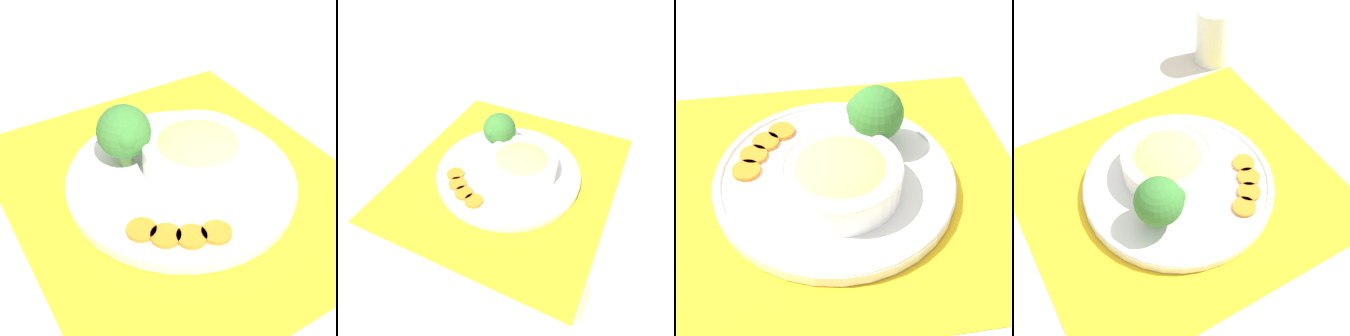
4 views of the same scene
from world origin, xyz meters
TOP-DOWN VIEW (x-y plane):
  - ground_plane at (0.00, 0.00)m, footprint 4.00×4.00m
  - placemat at (0.00, 0.00)m, footprint 0.56×0.52m
  - plate at (0.00, 0.00)m, footprint 0.32×0.32m
  - bowl at (0.00, -0.03)m, footprint 0.16×0.16m
  - broccoli_floret at (0.07, 0.05)m, footprint 0.08×0.08m
  - carrot_slice_near at (-0.05, 0.11)m, footprint 0.04×0.04m
  - carrot_slice_middle at (-0.08, 0.09)m, footprint 0.04×0.04m
  - carrot_slice_far at (-0.10, 0.06)m, footprint 0.04×0.04m
  - carrot_slice_extra at (-0.11, 0.04)m, footprint 0.04×0.04m
  - water_glass at (-0.27, -0.24)m, footprint 0.08×0.08m

SIDE VIEW (x-z plane):
  - ground_plane at x=0.00m, z-range 0.00..0.00m
  - placemat at x=0.00m, z-range 0.00..0.00m
  - plate at x=0.00m, z-range 0.00..0.03m
  - carrot_slice_near at x=-0.05m, z-range 0.02..0.03m
  - carrot_slice_middle at x=-0.08m, z-range 0.02..0.03m
  - carrot_slice_far at x=-0.10m, z-range 0.02..0.03m
  - carrot_slice_extra at x=-0.11m, z-range 0.02..0.03m
  - bowl at x=0.00m, z-range 0.02..0.08m
  - water_glass at x=-0.27m, z-range -0.01..0.12m
  - broccoli_floret at x=0.07m, z-range 0.03..0.12m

